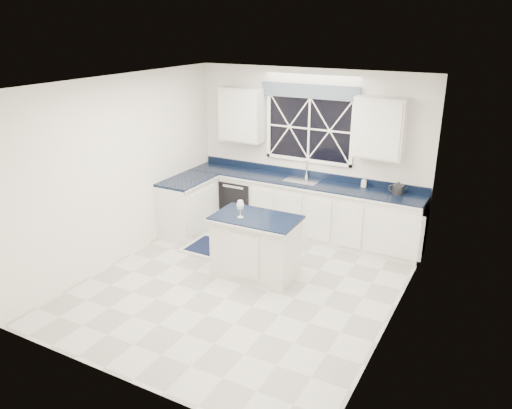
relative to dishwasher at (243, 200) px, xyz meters
The scene contains 13 objects.
ground 2.28m from the dishwasher, 60.57° to the right, with size 4.50×4.50×0.00m, color beige.
back_wall 1.48m from the dishwasher, 15.26° to the left, with size 4.00×0.10×2.70m, color white.
base_cabinets 0.79m from the dishwasher, 12.13° to the right, with size 3.99×1.60×0.90m.
countertop 1.21m from the dishwasher, ahead, with size 3.98×0.64×0.04m, color black.
dishwasher is the anchor object (origin of this frame).
window 1.81m from the dishwasher, 12.95° to the left, with size 1.65×0.09×1.26m.
upper_cabinets 1.86m from the dishwasher, ahead, with size 3.10×0.34×0.90m.
faucet 1.31m from the dishwasher, 10.02° to the left, with size 0.05×0.20×0.30m.
island 1.96m from the dishwasher, 54.89° to the right, with size 1.18×0.73×0.87m.
rug 1.27m from the dishwasher, 75.12° to the right, with size 1.24×0.75×0.02m.
kettle 2.71m from the dishwasher, ahead, with size 0.28×0.17×0.20m.
wine_glass 2.06m from the dishwasher, 61.09° to the right, with size 0.10×0.10×0.24m.
soap_bottle 2.18m from the dishwasher, ahead, with size 0.07×0.07×0.16m, color silver.
Camera 1 is at (3.03, -5.21, 3.39)m, focal length 35.00 mm.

